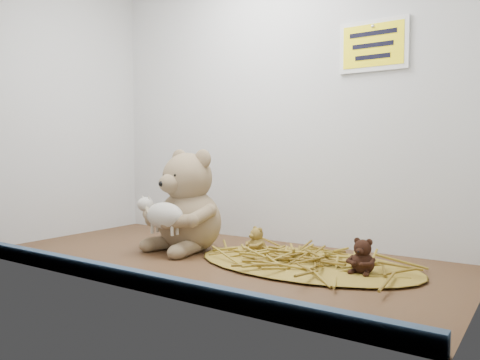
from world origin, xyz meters
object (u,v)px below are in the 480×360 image
Objects in this scene: toy_lamb at (165,216)px; main_teddy at (189,200)px; mini_teddy_tan at (257,239)px; mini_teddy_brown at (363,255)px.

main_teddy is at bearing 90.00° from toy_lamb.
toy_lamb is at bearing -119.59° from mini_teddy_tan.
mini_teddy_brown is (29.62, -4.42, 0.38)cm from mini_teddy_tan.
mini_teddy_tan is (19.75, 13.56, -6.16)cm from toy_lamb.
mini_teddy_brown is (49.37, -0.84, -9.00)cm from main_teddy.
mini_teddy_tan is at bearing 34.47° from toy_lamb.
main_teddy is 3.63× the size of mini_teddy_brown.
toy_lamb is 24.73cm from mini_teddy_tan.
main_teddy is at bearing -143.78° from mini_teddy_tan.
mini_teddy_tan is 29.95cm from mini_teddy_brown.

